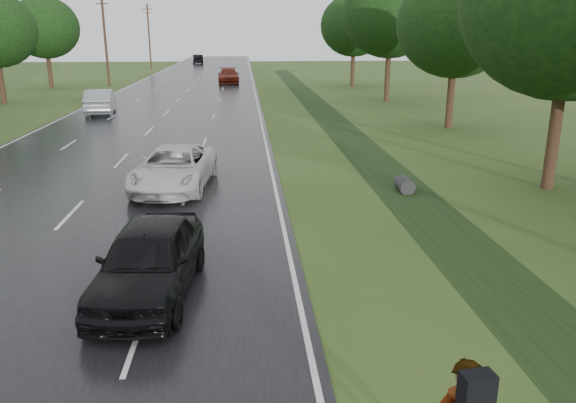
# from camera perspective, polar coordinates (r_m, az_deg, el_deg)

# --- Properties ---
(road) EXTENTS (14.00, 180.00, 0.04)m
(road) POSITION_cam_1_polar(r_m,az_deg,el_deg) (55.20, -10.50, 10.66)
(road) COLOR black
(road) RESTS_ON ground
(edge_stripe_east) EXTENTS (0.12, 180.00, 0.01)m
(edge_stripe_east) POSITION_cam_1_polar(r_m,az_deg,el_deg) (54.92, -3.35, 10.90)
(edge_stripe_east) COLOR silver
(edge_stripe_east) RESTS_ON road
(edge_stripe_west) EXTENTS (0.12, 180.00, 0.01)m
(edge_stripe_west) POSITION_cam_1_polar(r_m,az_deg,el_deg) (56.29, -17.46, 10.32)
(edge_stripe_west) COLOR silver
(edge_stripe_west) RESTS_ON road
(center_line) EXTENTS (0.12, 180.00, 0.01)m
(center_line) POSITION_cam_1_polar(r_m,az_deg,el_deg) (55.20, -10.50, 10.69)
(center_line) COLOR silver
(center_line) RESTS_ON road
(drainage_ditch) EXTENTS (2.20, 120.00, 0.56)m
(drainage_ditch) POSITION_cam_1_polar(r_m,az_deg,el_deg) (29.46, 7.11, 5.69)
(drainage_ditch) COLOR black
(drainage_ditch) RESTS_ON ground
(utility_pole_far) EXTENTS (1.60, 0.26, 10.00)m
(utility_pole_far) POSITION_cam_1_polar(r_m,az_deg,el_deg) (66.31, -18.09, 15.61)
(utility_pole_far) COLOR #3B2218
(utility_pole_far) RESTS_ON ground
(utility_pole_distant) EXTENTS (1.60, 0.26, 10.00)m
(utility_pole_distant) POSITION_cam_1_polar(r_m,az_deg,el_deg) (95.78, -13.93, 16.04)
(utility_pole_distant) COLOR #3B2218
(utility_pole_distant) RESTS_ON ground
(tree_east_b) EXTENTS (7.60, 7.60, 10.11)m
(tree_east_b) POSITION_cam_1_polar(r_m,az_deg,el_deg) (22.69, 26.93, 17.71)
(tree_east_b) COLOR #3B2218
(tree_east_b) RESTS_ON ground
(tree_east_c) EXTENTS (7.00, 7.00, 9.29)m
(tree_east_c) POSITION_cam_1_polar(r_m,az_deg,el_deg) (35.89, 16.75, 16.90)
(tree_east_c) COLOR #3B2218
(tree_east_c) RESTS_ON ground
(tree_east_d) EXTENTS (8.00, 8.00, 10.76)m
(tree_east_d) POSITION_cam_1_polar(r_m,az_deg,el_deg) (49.17, 10.38, 18.28)
(tree_east_d) COLOR #3B2218
(tree_east_d) RESTS_ON ground
(tree_east_f) EXTENTS (7.20, 7.20, 9.62)m
(tree_east_f) POSITION_cam_1_polar(r_m,az_deg,el_deg) (62.75, 6.73, 17.34)
(tree_east_f) COLOR #3B2218
(tree_east_f) RESTS_ON ground
(tree_west_f) EXTENTS (7.00, 7.00, 9.29)m
(tree_west_f) POSITION_cam_1_polar(r_m,az_deg,el_deg) (65.88, -23.49, 15.89)
(tree_west_f) COLOR #3B2218
(tree_west_f) RESTS_ON ground
(white_pickup) EXTENTS (3.13, 5.77, 1.53)m
(white_pickup) POSITION_cam_1_polar(r_m,az_deg,el_deg) (21.35, -11.49, 3.37)
(white_pickup) COLOR silver
(white_pickup) RESTS_ON road
(dark_sedan) EXTENTS (2.34, 4.97, 1.64)m
(dark_sedan) POSITION_cam_1_polar(r_m,az_deg,el_deg) (12.74, -13.91, -5.74)
(dark_sedan) COLOR black
(dark_sedan) RESTS_ON road
(silver_sedan) EXTENTS (2.55, 5.47, 1.73)m
(silver_sedan) POSITION_cam_1_polar(r_m,az_deg,el_deg) (43.06, -18.53, 9.62)
(silver_sedan) COLOR gray
(silver_sedan) RESTS_ON road
(far_car_red) EXTENTS (2.55, 5.87, 1.68)m
(far_car_red) POSITION_cam_1_polar(r_m,az_deg,el_deg) (66.50, -6.07, 12.58)
(far_car_red) COLOR maroon
(far_car_red) RESTS_ON road
(far_car_dark) EXTENTS (2.39, 5.31, 1.69)m
(far_car_dark) POSITION_cam_1_polar(r_m,az_deg,el_deg) (109.81, -9.16, 14.09)
(far_car_dark) COLOR black
(far_car_dark) RESTS_ON road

